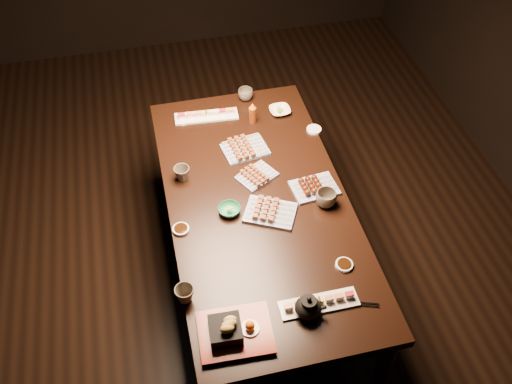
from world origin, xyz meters
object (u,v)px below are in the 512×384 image
teacup_far_left (182,174)px  condiment_bottle (252,113)px  yakitori_plate_center (257,174)px  teacup_far_right (245,94)px  edamame_bowl_green (229,210)px  teapot (308,306)px  teacup_mid_right (326,199)px  dining_table (258,247)px  yakitori_plate_left (245,146)px  edamame_bowl_cream (280,111)px  sushi_platter_far (206,114)px  teacup_near_left (185,295)px  sushi_platter_near (319,302)px  yakitori_plate_right (270,210)px  tempura_tray (235,328)px

teacup_far_left → condiment_bottle: bearing=38.7°
yakitori_plate_center → teacup_far_right: size_ratio=2.18×
teacup_far_right → condiment_bottle: (-0.01, -0.22, 0.03)m
edamame_bowl_green → teapot: bearing=-71.5°
teacup_mid_right → dining_table: bearing=164.1°
yakitori_plate_left → edamame_bowl_cream: yakitori_plate_left is taller
sushi_platter_far → yakitori_plate_left: yakitori_plate_left is taller
teacup_near_left → teacup_far_right: teacup_near_left is taller
sushi_platter_near → yakitori_plate_right: bearing=98.1°
teacup_near_left → teacup_far_left: size_ratio=1.03×
edamame_bowl_cream → teacup_near_left: size_ratio=1.41×
teacup_mid_right → edamame_bowl_cream: bearing=92.8°
yakitori_plate_center → teacup_far_right: 0.67m
edamame_bowl_cream → teapot: 1.35m
tempura_tray → teapot: 0.32m
sushi_platter_near → tempura_tray: tempura_tray is taller
tempura_tray → edamame_bowl_cream: bearing=70.9°
sushi_platter_near → teacup_far_left: (-0.46, 0.89, 0.02)m
yakitori_plate_center → teacup_near_left: size_ratio=2.25×
teacup_far_right → teacup_far_left: bearing=-128.6°
yakitori_plate_right → teacup_mid_right: 0.29m
teacup_near_left → yakitori_plate_right: bearing=39.6°
yakitori_plate_center → yakitori_plate_right: (0.01, -0.26, 0.01)m
teacup_far_right → teapot: (-0.06, -1.50, 0.02)m
dining_table → sushi_platter_near: sushi_platter_near is taller
dining_table → sushi_platter_near: (0.12, -0.64, 0.40)m
teapot → teacup_far_right: bearing=108.6°
yakitori_plate_right → teacup_mid_right: teacup_mid_right is taller
dining_table → sushi_platter_far: (-0.14, 0.72, 0.40)m
edamame_bowl_green → teacup_mid_right: bearing=-6.6°
edamame_bowl_green → teacup_far_right: 0.91m
yakitori_plate_center → teacup_mid_right: size_ratio=1.84×
teacup_far_right → sushi_platter_far: bearing=-156.1°
dining_table → teacup_near_left: (-0.44, -0.49, 0.42)m
sushi_platter_far → yakitori_plate_right: 0.83m
edamame_bowl_green → teacup_near_left: (-0.28, -0.45, 0.02)m
sushi_platter_near → dining_table: bearing=100.4°
sushi_platter_far → teacup_near_left: bearing=80.1°
sushi_platter_near → teacup_mid_right: (0.21, 0.55, 0.02)m
edamame_bowl_green → tempura_tray: (-0.11, -0.66, 0.04)m
yakitori_plate_center → yakitori_plate_left: yakitori_plate_left is taller
yakitori_plate_right → teacup_near_left: teacup_near_left is taller
edamame_bowl_green → teacup_far_left: teacup_far_left is taller
sushi_platter_near → yakitori_plate_center: bearing=95.9°
yakitori_plate_right → edamame_bowl_cream: yakitori_plate_right is taller
teacup_far_right → teacup_near_left: bearing=-113.0°
sushi_platter_near → condiment_bottle: bearing=90.3°
sushi_platter_near → condiment_bottle: size_ratio=2.59×
sushi_platter_near → yakitori_plate_left: size_ratio=1.45×
sushi_platter_near → yakitori_plate_center: size_ratio=1.79×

